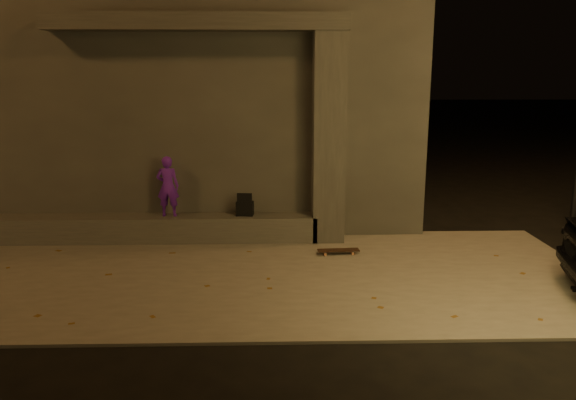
{
  "coord_description": "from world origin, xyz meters",
  "views": [
    {
      "loc": [
        0.73,
        -5.93,
        2.95
      ],
      "look_at": [
        0.95,
        2.0,
        1.16
      ],
      "focal_mm": 35.0,
      "sensor_mm": 36.0,
      "label": 1
    }
  ],
  "objects_px": {
    "column": "(329,139)",
    "skateboarder": "(168,186)",
    "skateboard": "(338,251)",
    "backpack": "(245,207)"
  },
  "relations": [
    {
      "from": "column",
      "to": "skateboarder",
      "type": "relative_size",
      "value": 3.37
    },
    {
      "from": "column",
      "to": "skateboard",
      "type": "height_order",
      "value": "column"
    },
    {
      "from": "column",
      "to": "skateboarder",
      "type": "height_order",
      "value": "column"
    },
    {
      "from": "backpack",
      "to": "skateboard",
      "type": "relative_size",
      "value": 0.6
    },
    {
      "from": "backpack",
      "to": "skateboard",
      "type": "xyz_separation_m",
      "value": [
        1.57,
        -0.87,
        -0.53
      ]
    },
    {
      "from": "column",
      "to": "skateboarder",
      "type": "bearing_deg",
      "value": 180.0
    },
    {
      "from": "backpack",
      "to": "skateboard",
      "type": "height_order",
      "value": "backpack"
    },
    {
      "from": "column",
      "to": "skateboard",
      "type": "distance_m",
      "value": 1.95
    },
    {
      "from": "skateboarder",
      "to": "skateboard",
      "type": "distance_m",
      "value": 3.18
    },
    {
      "from": "backpack",
      "to": "column",
      "type": "bearing_deg",
      "value": 5.18
    }
  ]
}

